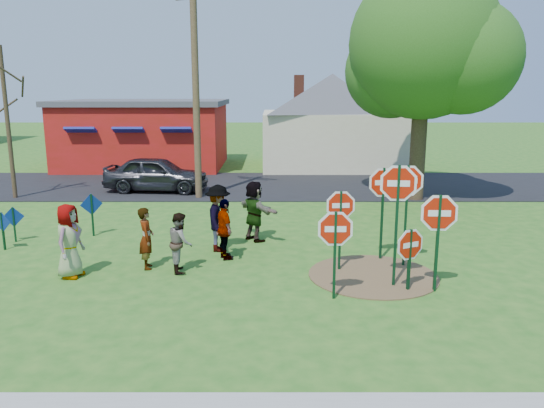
{
  "coord_description": "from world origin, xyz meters",
  "views": [
    {
      "loc": [
        1.99,
        -13.48,
        4.56
      ],
      "look_at": [
        1.99,
        1.0,
        1.39
      ],
      "focal_mm": 35.0,
      "sensor_mm": 36.0,
      "label": 1
    }
  ],
  "objects": [
    {
      "name": "cream_house",
      "position": [
        5.5,
        18.0,
        2.92
      ],
      "size": [
        9.4,
        9.4,
        6.5
      ],
      "color": "beige",
      "rests_on": "ground"
    },
    {
      "name": "dirt_patch",
      "position": [
        4.5,
        -1.0,
        0.01
      ],
      "size": [
        3.2,
        3.2,
        0.03
      ],
      "primitive_type": "cylinder",
      "color": "brown",
      "rests_on": "ground"
    },
    {
      "name": "stop_sign_e",
      "position": [
        5.12,
        -1.98,
        1.02
      ],
      "size": [
        0.89,
        0.46,
        1.59
      ],
      "rotation": [
        0.0,
        0.0,
        0.47
      ],
      "color": "#0E361D",
      "rests_on": "ground"
    },
    {
      "name": "stop_sign_d",
      "position": [
        5.44,
        -0.24,
        2.03
      ],
      "size": [
        1.07,
        0.16,
        2.81
      ],
      "rotation": [
        0.0,
        0.0,
        -0.13
      ],
      "color": "#0E361D",
      "rests_on": "ground"
    },
    {
      "name": "stop_sign_f",
      "position": [
        5.72,
        -2.0,
        1.69
      ],
      "size": [
        1.14,
        0.08,
        2.41
      ],
      "rotation": [
        0.0,
        0.0,
        -0.05
      ],
      "color": "#0E361D",
      "rests_on": "ground"
    },
    {
      "name": "stop_sign_c",
      "position": [
        4.85,
        -1.69,
        2.13
      ],
      "size": [
        1.14,
        0.15,
        3.03
      ],
      "rotation": [
        0.0,
        0.0,
        -0.12
      ],
      "color": "#0E361D",
      "rests_on": "ground"
    },
    {
      "name": "person_c",
      "position": [
        -0.32,
        -0.64,
        0.76
      ],
      "size": [
        0.73,
        0.85,
        1.53
      ],
      "primitive_type": "imported",
      "rotation": [
        0.0,
        0.0,
        1.8
      ],
      "color": "brown",
      "rests_on": "ground"
    },
    {
      "name": "ground",
      "position": [
        0.0,
        0.0,
        0.0
      ],
      "size": [
        120.0,
        120.0,
        0.0
      ],
      "primitive_type": "plane",
      "color": "#26611B",
      "rests_on": "ground"
    },
    {
      "name": "red_building",
      "position": [
        -5.5,
        17.99,
        1.97
      ],
      "size": [
        9.4,
        7.69,
        3.9
      ],
      "color": "maroon",
      "rests_on": "ground"
    },
    {
      "name": "utility_pole",
      "position": [
        -1.12,
        8.57,
        4.82
      ],
      "size": [
        2.09,
        1.04,
        9.17
      ],
      "rotation": [
        0.0,
        0.0,
        -0.42
      ],
      "color": "#4C3823",
      "rests_on": "ground"
    },
    {
      "name": "stop_sign_a",
      "position": [
        3.36,
        -2.44,
        1.44
      ],
      "size": [
        1.06,
        0.07,
        2.12
      ],
      "rotation": [
        0.0,
        0.0,
        0.0
      ],
      "color": "#0E361D",
      "rests_on": "ground"
    },
    {
      "name": "person_e",
      "position": [
        0.71,
        0.33,
        0.84
      ],
      "size": [
        0.75,
        1.06,
        1.67
      ],
      "primitive_type": "imported",
      "rotation": [
        0.0,
        0.0,
        1.96
      ],
      "color": "#4D2C54",
      "rests_on": "ground"
    },
    {
      "name": "bare_tree_west",
      "position": [
        -8.89,
        8.5,
        4.05
      ],
      "size": [
        1.8,
        1.8,
        6.26
      ],
      "color": "#382819",
      "rests_on": "ground"
    },
    {
      "name": "blue_diamond_b",
      "position": [
        -5.73,
        1.18,
        0.69
      ],
      "size": [
        0.56,
        0.21,
        1.12
      ],
      "rotation": [
        0.0,
        0.0,
        -0.33
      ],
      "color": "#0E361D",
      "rests_on": "ground"
    },
    {
      "name": "person_d",
      "position": [
        0.46,
        1.11,
        0.96
      ],
      "size": [
        0.74,
        1.25,
        1.91
      ],
      "primitive_type": "imported",
      "rotation": [
        0.0,
        0.0,
        1.6
      ],
      "color": "#35343A",
      "rests_on": "ground"
    },
    {
      "name": "blue_diamond_d",
      "position": [
        -3.66,
        2.67,
        0.84
      ],
      "size": [
        0.6,
        0.37,
        1.36
      ],
      "rotation": [
        0.0,
        0.0,
        0.54
      ],
      "color": "#0E361D",
      "rests_on": "ground"
    },
    {
      "name": "stop_sign_b",
      "position": [
        4.94,
        0.31,
        1.91
      ],
      "size": [
        1.07,
        0.11,
        2.66
      ],
      "rotation": [
        0.0,
        0.0,
        0.08
      ],
      "color": "#0E361D",
      "rests_on": "ground"
    },
    {
      "name": "blue_diamond_c",
      "position": [
        -5.8,
        2.0,
        0.66
      ],
      "size": [
        0.6,
        0.19,
        1.09
      ],
      "rotation": [
        0.0,
        0.0,
        0.28
      ],
      "color": "#0E361D",
      "rests_on": "ground"
    },
    {
      "name": "suv",
      "position": [
        -3.19,
        9.95,
        0.82
      ],
      "size": [
        4.74,
        2.26,
        1.56
      ],
      "primitive_type": "imported",
      "rotation": [
        0.0,
        0.0,
        1.48
      ],
      "color": "#2B2B2F",
      "rests_on": "road"
    },
    {
      "name": "leafy_tree",
      "position": [
        8.13,
        8.23,
        5.96
      ],
      "size": [
        6.52,
        5.94,
        9.26
      ],
      "color": "#382819",
      "rests_on": "ground"
    },
    {
      "name": "road",
      "position": [
        0.0,
        11.5,
        0.02
      ],
      "size": [
        120.0,
        7.5,
        0.04
      ],
      "primitive_type": "cube",
      "color": "black",
      "rests_on": "ground"
    },
    {
      "name": "stop_sign_g",
      "position": [
        3.71,
        -0.57,
        1.51
      ],
      "size": [
        1.0,
        0.09,
        2.2
      ],
      "rotation": [
        0.0,
        0.0,
        0.08
      ],
      "color": "#0E361D",
      "rests_on": "ground"
    },
    {
      "name": "person_a",
      "position": [
        -2.96,
        -1.06,
        0.92
      ],
      "size": [
        0.74,
        0.99,
        1.84
      ],
      "primitive_type": "imported",
      "rotation": [
        0.0,
        0.0,
        1.38
      ],
      "color": "#495F99",
      "rests_on": "ground"
    },
    {
      "name": "person_f",
      "position": [
        1.46,
        2.16,
        0.92
      ],
      "size": [
        1.48,
        1.69,
        1.85
      ],
      "primitive_type": "imported",
      "rotation": [
        0.0,
        0.0,
        2.23
      ],
      "color": "#1F4B30",
      "rests_on": "ground"
    },
    {
      "name": "person_b",
      "position": [
        -1.23,
        -0.41,
        0.8
      ],
      "size": [
        0.51,
        0.66,
        1.61
      ],
      "primitive_type": "imported",
      "rotation": [
        0.0,
        0.0,
        1.8
      ],
      "color": "#28706B",
      "rests_on": "ground"
    }
  ]
}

